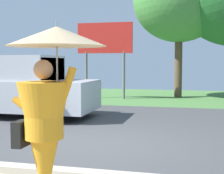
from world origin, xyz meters
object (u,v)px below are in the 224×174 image
(roadside_billboard, at_px, (105,43))
(tree_center_back, at_px, (179,0))
(monk_pedestrian, at_px, (48,108))
(pickup_truck, at_px, (13,88))

(roadside_billboard, bearing_deg, tree_center_back, 23.74)
(tree_center_back, bearing_deg, monk_pedestrian, -94.08)
(roadside_billboard, height_order, tree_center_back, tree_center_back)
(roadside_billboard, distance_m, tree_center_back, 4.14)
(pickup_truck, bearing_deg, monk_pedestrian, -62.13)
(monk_pedestrian, distance_m, roadside_billboard, 11.75)
(monk_pedestrian, xyz_separation_m, pickup_truck, (-3.83, 5.81, -0.28))
(tree_center_back, bearing_deg, pickup_truck, -123.89)
(pickup_truck, relative_size, tree_center_back, 0.78)
(monk_pedestrian, distance_m, pickup_truck, 6.96)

